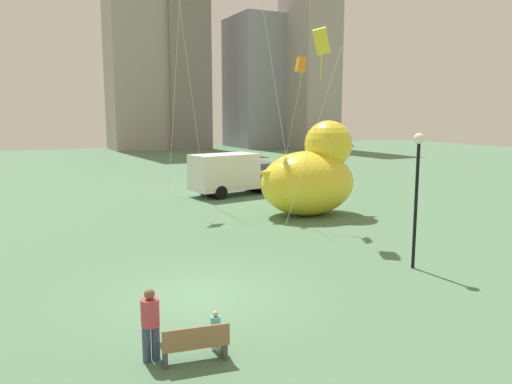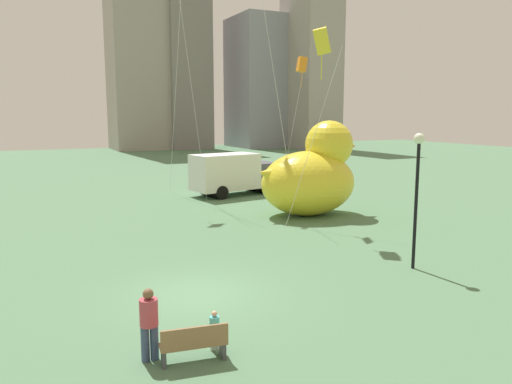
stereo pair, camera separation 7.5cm
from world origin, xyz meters
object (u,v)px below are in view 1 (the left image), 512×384
Objects in this scene: person_child at (216,328)px; kite_yellow at (321,42)px; park_bench at (195,343)px; lamppost at (417,176)px; box_truck at (233,174)px; person_adult at (150,321)px; giant_inflatable_duck at (311,175)px; kite_orange at (301,65)px.

kite_yellow is at bearing 46.43° from person_child.
park_bench is 0.76m from person_child.
park_bench is at bearing -160.91° from lamppost.
box_truck is at bearing 88.12° from lamppost.
giant_inflatable_duck reaches higher than person_adult.
person_adult is 0.26× the size of box_truck.
park_bench is 0.32× the size of lamppost.
person_adult is 17.56m from giant_inflatable_duck.
park_bench is at bearing -125.14° from kite_orange.
park_bench is at bearing -134.36° from kite_yellow.
lamppost is at bearing 18.01° from person_child.
giant_inflatable_duck is (10.59, 12.81, 1.67)m from person_child.
kite_orange is at bearing 54.86° from park_bench.
kite_orange reaches higher than person_child.
box_truck is (9.35, 20.92, 0.92)m from person_child.
giant_inflatable_duck is at bearing 49.63° from park_bench.
box_truck is (10.86, 20.78, 0.51)m from person_adult.
box_truck is 0.69× the size of kite_yellow.
person_adult is 15.75m from kite_yellow.
box_truck is 0.66× the size of kite_orange.
giant_inflatable_duck reaches higher than park_bench.
box_truck is (0.59, 18.08, -1.94)m from lamppost.
kite_yellow is at bearing -92.91° from box_truck.
kite_orange is at bearing 62.54° from giant_inflatable_duck.
park_bench is 30.27m from kite_orange.
kite_orange reaches higher than park_bench.
kite_yellow reaches higher than giant_inflatable_duck.
park_bench is 10.36m from lamppost.
giant_inflatable_duck is at bearing 46.30° from person_adult.
person_child is 0.10× the size of kite_orange.
person_child is 0.15× the size of giant_inflatable_duck.
kite_orange reaches higher than person_adult.
giant_inflatable_duck is at bearing -117.46° from kite_orange.
park_bench is at bearing -32.32° from person_adult.
kite_orange reaches higher than kite_yellow.
person_adult is 1.57m from person_child.
person_child is at bearing -133.57° from kite_yellow.
kite_yellow is (-0.60, -11.72, 7.28)m from box_truck.
person_child is (1.51, -0.14, -0.41)m from person_adult.
kite_yellow is at bearing 45.64° from park_bench.
kite_orange is at bearing 55.45° from person_child.
person_adult is (-0.87, 0.55, 0.47)m from park_bench.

